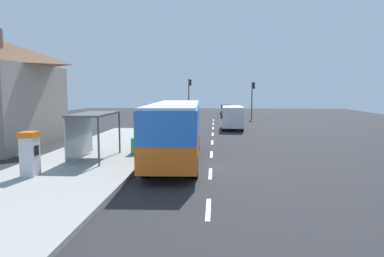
% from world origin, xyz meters
% --- Properties ---
extents(ground_plane, '(56.00, 92.00, 0.04)m').
position_xyz_m(ground_plane, '(0.00, 14.00, -0.02)').
color(ground_plane, '#262628').
extents(sidewalk_platform, '(6.20, 30.00, 0.18)m').
position_xyz_m(sidewalk_platform, '(-6.40, 2.00, 0.09)').
color(sidewalk_platform, '#999993').
rests_on(sidewalk_platform, ground).
extents(lane_stripe_seg_0, '(0.16, 2.20, 0.01)m').
position_xyz_m(lane_stripe_seg_0, '(0.25, -6.00, 0.01)').
color(lane_stripe_seg_0, silver).
rests_on(lane_stripe_seg_0, ground).
extents(lane_stripe_seg_1, '(0.16, 2.20, 0.01)m').
position_xyz_m(lane_stripe_seg_1, '(0.25, -1.00, 0.01)').
color(lane_stripe_seg_1, silver).
rests_on(lane_stripe_seg_1, ground).
extents(lane_stripe_seg_2, '(0.16, 2.20, 0.01)m').
position_xyz_m(lane_stripe_seg_2, '(0.25, 4.00, 0.01)').
color(lane_stripe_seg_2, silver).
rests_on(lane_stripe_seg_2, ground).
extents(lane_stripe_seg_3, '(0.16, 2.20, 0.01)m').
position_xyz_m(lane_stripe_seg_3, '(0.25, 9.00, 0.01)').
color(lane_stripe_seg_3, silver).
rests_on(lane_stripe_seg_3, ground).
extents(lane_stripe_seg_4, '(0.16, 2.20, 0.01)m').
position_xyz_m(lane_stripe_seg_4, '(0.25, 14.00, 0.01)').
color(lane_stripe_seg_4, silver).
rests_on(lane_stripe_seg_4, ground).
extents(lane_stripe_seg_5, '(0.16, 2.20, 0.01)m').
position_xyz_m(lane_stripe_seg_5, '(0.25, 19.00, 0.01)').
color(lane_stripe_seg_5, silver).
rests_on(lane_stripe_seg_5, ground).
extents(lane_stripe_seg_6, '(0.16, 2.20, 0.01)m').
position_xyz_m(lane_stripe_seg_6, '(0.25, 24.00, 0.01)').
color(lane_stripe_seg_6, silver).
rests_on(lane_stripe_seg_6, ground).
extents(lane_stripe_seg_7, '(0.16, 2.20, 0.01)m').
position_xyz_m(lane_stripe_seg_7, '(0.25, 29.00, 0.01)').
color(lane_stripe_seg_7, silver).
rests_on(lane_stripe_seg_7, ground).
extents(bus, '(2.92, 11.09, 3.21)m').
position_xyz_m(bus, '(-1.71, 1.86, 1.84)').
color(bus, orange).
rests_on(bus, ground).
extents(white_van, '(2.14, 5.25, 2.30)m').
position_xyz_m(white_van, '(2.20, 18.11, 1.34)').
color(white_van, silver).
rests_on(white_van, ground).
extents(sedan_near, '(2.06, 4.50, 1.52)m').
position_xyz_m(sedan_near, '(2.30, 41.82, 0.79)').
color(sedan_near, '#B7B7BC').
rests_on(sedan_near, ground).
extents(sedan_far, '(1.93, 4.44, 1.52)m').
position_xyz_m(sedan_far, '(2.30, 33.68, 0.79)').
color(sedan_far, '#195933').
rests_on(sedan_far, ground).
extents(ticket_machine, '(0.66, 0.76, 1.94)m').
position_xyz_m(ticket_machine, '(-7.60, -2.63, 1.17)').
color(ticket_machine, silver).
rests_on(ticket_machine, sidewalk_platform).
extents(recycling_bin_green, '(0.52, 0.52, 0.95)m').
position_xyz_m(recycling_bin_green, '(-4.20, 2.85, 0.66)').
color(recycling_bin_green, green).
rests_on(recycling_bin_green, sidewalk_platform).
extents(recycling_bin_orange, '(0.52, 0.52, 0.95)m').
position_xyz_m(recycling_bin_orange, '(-4.20, 3.55, 0.66)').
color(recycling_bin_orange, orange).
rests_on(recycling_bin_orange, sidewalk_platform).
extents(recycling_bin_red, '(0.52, 0.52, 0.95)m').
position_xyz_m(recycling_bin_red, '(-4.20, 4.25, 0.66)').
color(recycling_bin_red, red).
rests_on(recycling_bin_red, sidewalk_platform).
extents(traffic_light_near_side, '(0.49, 0.28, 5.03)m').
position_xyz_m(traffic_light_near_side, '(5.50, 30.78, 3.34)').
color(traffic_light_near_side, '#2D2D2D').
rests_on(traffic_light_near_side, ground).
extents(traffic_light_far_side, '(0.49, 0.28, 5.47)m').
position_xyz_m(traffic_light_far_side, '(-3.11, 31.58, 3.61)').
color(traffic_light_far_side, '#2D2D2D').
rests_on(traffic_light_far_side, ground).
extents(bus_shelter, '(1.80, 4.00, 2.50)m').
position_xyz_m(bus_shelter, '(-6.41, 1.40, 2.10)').
color(bus_shelter, '#4C4C51').
rests_on(bus_shelter, sidewalk_platform).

